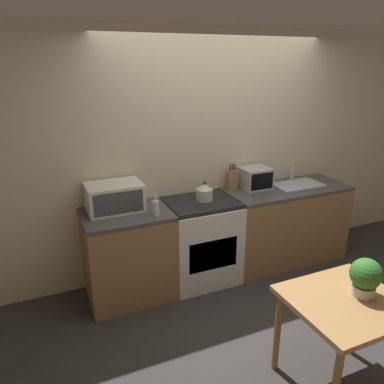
{
  "coord_description": "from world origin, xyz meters",
  "views": [
    {
      "loc": [
        -1.81,
        -2.36,
        2.26
      ],
      "look_at": [
        -0.44,
        0.78,
        1.05
      ],
      "focal_mm": 35.0,
      "sensor_mm": 36.0,
      "label": 1
    }
  ],
  "objects_px": {
    "microwave": "(115,197)",
    "bottle": "(156,208)",
    "kettle": "(204,192)",
    "toaster_oven": "(255,178)",
    "dining_table": "(345,313)",
    "stove_range": "(201,241)"
  },
  "relations": [
    {
      "from": "microwave",
      "to": "bottle",
      "type": "height_order",
      "value": "microwave"
    },
    {
      "from": "kettle",
      "to": "bottle",
      "type": "xyz_separation_m",
      "value": [
        -0.59,
        -0.19,
        -0.01
      ]
    },
    {
      "from": "bottle",
      "to": "toaster_oven",
      "type": "relative_size",
      "value": 0.64
    },
    {
      "from": "kettle",
      "to": "dining_table",
      "type": "bearing_deg",
      "value": -81.07
    },
    {
      "from": "bottle",
      "to": "dining_table",
      "type": "distance_m",
      "value": 1.78
    },
    {
      "from": "bottle",
      "to": "microwave",
      "type": "bearing_deg",
      "value": 137.7
    },
    {
      "from": "kettle",
      "to": "toaster_oven",
      "type": "bearing_deg",
      "value": 10.72
    },
    {
      "from": "kettle",
      "to": "microwave",
      "type": "height_order",
      "value": "microwave"
    },
    {
      "from": "toaster_oven",
      "to": "bottle",
      "type": "bearing_deg",
      "value": -165.96
    },
    {
      "from": "microwave",
      "to": "toaster_oven",
      "type": "height_order",
      "value": "microwave"
    },
    {
      "from": "stove_range",
      "to": "kettle",
      "type": "distance_m",
      "value": 0.54
    },
    {
      "from": "kettle",
      "to": "microwave",
      "type": "relative_size",
      "value": 0.38
    },
    {
      "from": "bottle",
      "to": "kettle",
      "type": "bearing_deg",
      "value": 17.82
    },
    {
      "from": "microwave",
      "to": "bottle",
      "type": "relative_size",
      "value": 2.59
    },
    {
      "from": "bottle",
      "to": "toaster_oven",
      "type": "bearing_deg",
      "value": 14.04
    },
    {
      "from": "kettle",
      "to": "toaster_oven",
      "type": "distance_m",
      "value": 0.7
    },
    {
      "from": "bottle",
      "to": "toaster_oven",
      "type": "height_order",
      "value": "toaster_oven"
    },
    {
      "from": "kettle",
      "to": "microwave",
      "type": "xyz_separation_m",
      "value": [
        -0.9,
        0.1,
        0.05
      ]
    },
    {
      "from": "kettle",
      "to": "toaster_oven",
      "type": "height_order",
      "value": "toaster_oven"
    },
    {
      "from": "kettle",
      "to": "microwave",
      "type": "bearing_deg",
      "value": 173.95
    },
    {
      "from": "stove_range",
      "to": "toaster_oven",
      "type": "xyz_separation_m",
      "value": [
        0.73,
        0.14,
        0.57
      ]
    },
    {
      "from": "microwave",
      "to": "dining_table",
      "type": "distance_m",
      "value": 2.18
    }
  ]
}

